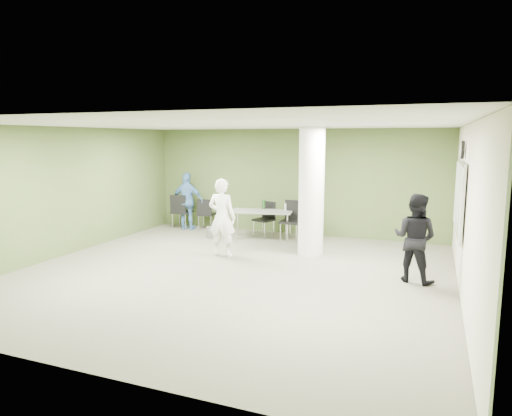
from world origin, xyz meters
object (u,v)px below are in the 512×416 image
at_px(man_blue, 188,201).
at_px(man_black, 415,238).
at_px(folding_table, 262,212).
at_px(woman_white, 222,217).
at_px(chair_back_left, 180,209).

bearing_deg(man_blue, man_black, 150.12).
height_order(folding_table, woman_white, woman_white).
height_order(folding_table, man_blue, man_blue).
bearing_deg(folding_table, chair_back_left, 163.29).
bearing_deg(man_blue, woman_white, 127.13).
distance_m(chair_back_left, woman_white, 3.25).
bearing_deg(woman_white, man_black, 174.68).
bearing_deg(man_black, folding_table, -13.09).
xyz_separation_m(chair_back_left, woman_white, (2.36, -2.22, 0.27)).
bearing_deg(chair_back_left, man_black, 155.16).
xyz_separation_m(man_black, man_blue, (-6.14, 2.65, 0.01)).
bearing_deg(folding_table, man_black, -41.10).
distance_m(man_black, man_blue, 6.68).
bearing_deg(man_blue, folding_table, 165.02).
height_order(man_black, man_blue, man_blue).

